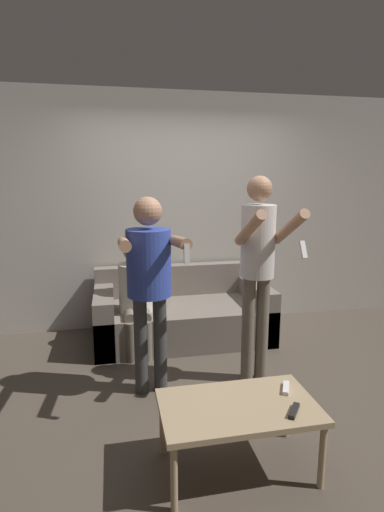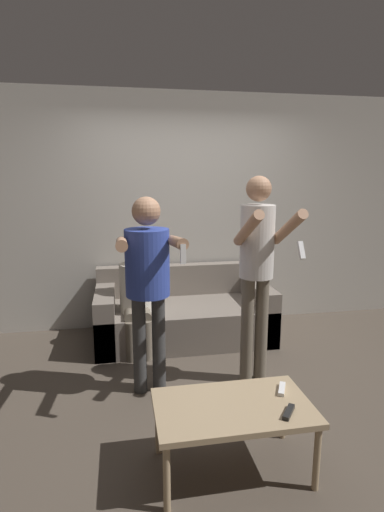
{
  "view_description": "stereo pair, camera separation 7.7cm",
  "coord_description": "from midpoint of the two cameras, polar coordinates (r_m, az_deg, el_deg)",
  "views": [
    {
      "loc": [
        -0.83,
        -3.04,
        1.77
      ],
      "look_at": [
        -0.1,
        0.54,
        1.03
      ],
      "focal_mm": 28.0,
      "sensor_mm": 36.0,
      "label": 1
    },
    {
      "loc": [
        -0.75,
        -3.05,
        1.77
      ],
      "look_at": [
        -0.1,
        0.54,
        1.03
      ],
      "focal_mm": 28.0,
      "sensor_mm": 36.0,
      "label": 2
    }
  ],
  "objects": [
    {
      "name": "wall_back",
      "position": [
        4.72,
        -0.62,
        6.32
      ],
      "size": [
        6.4,
        0.06,
        2.7
      ],
      "color": "#B7B2A8",
      "rests_on": "ground_plane"
    },
    {
      "name": "person_standing_right",
      "position": [
        3.33,
        9.97,
        -0.52
      ],
      "size": [
        0.4,
        0.66,
        1.77
      ],
      "color": "#6B6051",
      "rests_on": "ground_plane"
    },
    {
      "name": "person_seated",
      "position": [
        4.09,
        -7.41,
        -4.95
      ],
      "size": [
        0.33,
        0.54,
        1.14
      ],
      "color": "#6B6051",
      "rests_on": "ground_plane"
    },
    {
      "name": "person_standing_left",
      "position": [
        3.15,
        -5.64,
        -2.33
      ],
      "size": [
        0.47,
        0.77,
        1.61
      ],
      "color": "#383838",
      "rests_on": "ground_plane"
    },
    {
      "name": "couch",
      "position": [
        4.46,
        -0.77,
        -8.4
      ],
      "size": [
        1.87,
        0.93,
        0.75
      ],
      "color": "slate",
      "rests_on": "ground_plane"
    },
    {
      "name": "remote_near",
      "position": [
        2.51,
        14.57,
        -20.77
      ],
      "size": [
        0.12,
        0.14,
        0.02
      ],
      "color": "black",
      "rests_on": "coffee_table"
    },
    {
      "name": "remote_far",
      "position": [
        2.72,
        13.55,
        -17.99
      ],
      "size": [
        0.1,
        0.15,
        0.02
      ],
      "color": "white",
      "rests_on": "coffee_table"
    },
    {
      "name": "coffee_table",
      "position": [
        2.56,
        6.81,
        -21.22
      ],
      "size": [
        0.94,
        0.55,
        0.44
      ],
      "color": "tan",
      "rests_on": "ground_plane"
    },
    {
      "name": "ground_plane",
      "position": [
        3.61,
        3.89,
        -17.96
      ],
      "size": [
        14.0,
        14.0,
        0.0
      ],
      "primitive_type": "plane",
      "color": "#4C4238"
    }
  ]
}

